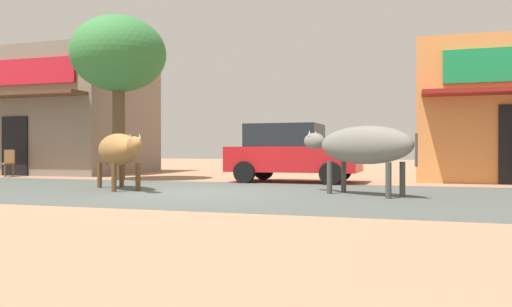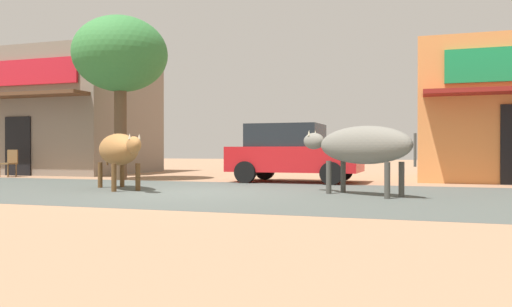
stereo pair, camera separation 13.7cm
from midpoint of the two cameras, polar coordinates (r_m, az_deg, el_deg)
ground at (r=11.18m, az=-6.49°, el=-4.26°), size 80.00×80.00×0.00m
asphalt_road at (r=11.18m, az=-6.49°, el=-4.25°), size 72.00×6.56×0.00m
storefront_left_cafe at (r=21.92m, az=-20.27°, el=4.13°), size 6.13×5.82×4.69m
roadside_tree at (r=16.35m, az=-14.65°, el=10.50°), size 2.86×2.86×4.98m
parked_hatchback_car at (r=14.52m, az=4.35°, el=0.13°), size 3.68×1.98×1.64m
cow_near_brown at (r=12.14m, az=-14.73°, el=0.40°), size 2.27×2.15×1.29m
cow_far_dark at (r=10.42m, az=12.01°, el=0.86°), size 2.57×1.83×1.39m
cafe_chair_near_tree at (r=19.22m, az=-25.57°, el=-0.83°), size 0.46×0.46×0.92m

